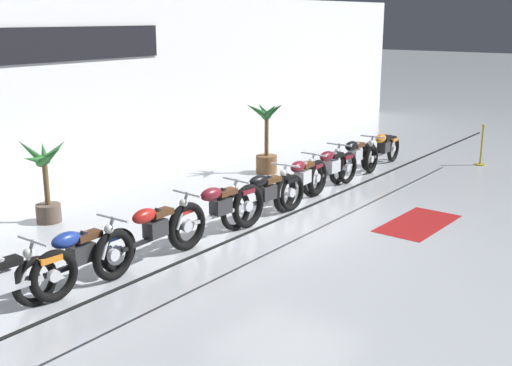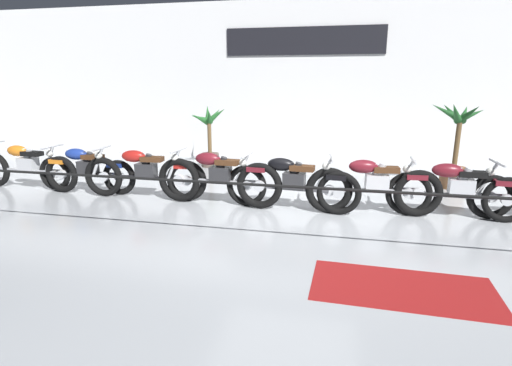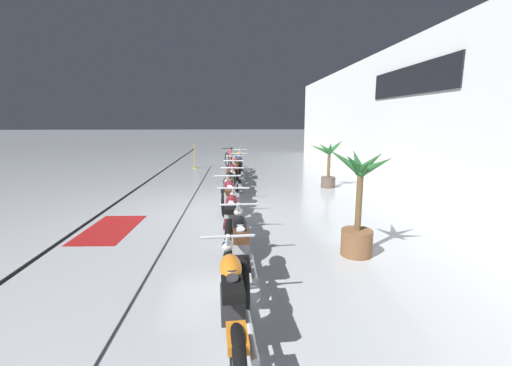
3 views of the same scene
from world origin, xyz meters
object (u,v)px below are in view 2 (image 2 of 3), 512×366
Objects in this scene: motorcycle_maroon_6 at (457,190)px; floor_banner at (403,288)px; stanchion_far_left at (157,187)px; potted_palm_left_of_row at (209,136)px; motorcycle_blue_1 at (86,170)px; motorcycle_red_2 at (144,174)px; motorcycle_maroon_3 at (218,178)px; motorcycle_maroon_5 at (373,187)px; motorcycle_black_4 at (291,183)px; motorcycle_orange_0 at (26,167)px; potted_palm_right_of_row at (455,150)px.

motorcycle_maroon_6 reaches higher than floor_banner.
motorcycle_maroon_6 is at bearing 23.95° from stanchion_far_left.
potted_palm_left_of_row is 4.96m from stanchion_far_left.
motorcycle_red_2 reaches higher than motorcycle_blue_1.
motorcycle_maroon_3 reaches higher than motorcycle_maroon_6.
motorcycle_maroon_6 is (1.28, 0.07, 0.00)m from motorcycle_maroon_5.
stanchion_far_left reaches higher than motorcycle_black_4.
motorcycle_blue_1 is (1.31, 0.03, -0.01)m from motorcycle_orange_0.
motorcycle_maroon_3 is 1.06× the size of motorcycle_maroon_5.
motorcycle_maroon_3 is 1.45× the size of potted_palm_left_of_row.
motorcycle_maroon_5 reaches higher than motorcycle_blue_1.
potted_palm_right_of_row is 0.13× the size of stanchion_far_left.
motorcycle_orange_0 is at bearing 160.91° from floor_banner.
potted_palm_left_of_row reaches higher than floor_banner.
motorcycle_maroon_5 is (1.34, 0.05, 0.00)m from motorcycle_black_4.
potted_palm_right_of_row is (5.56, -0.96, 0.02)m from potted_palm_left_of_row.
floor_banner is (5.59, -2.66, -0.45)m from motorcycle_blue_1.
motorcycle_red_2 is (1.31, -0.14, 0.02)m from motorcycle_blue_1.
motorcycle_blue_1 is 7.39m from potted_palm_right_of_row.
motorcycle_maroon_5 reaches higher than floor_banner.
motorcycle_orange_0 is at bearing 177.61° from motorcycle_red_2.
potted_palm_right_of_row is (4.36, 2.15, 0.30)m from motorcycle_maroon_3.
motorcycle_red_2 is at bearing 179.96° from motorcycle_maroon_6.
stanchion_far_left is at bearing -57.56° from motorcycle_red_2.
motorcycle_orange_0 is 8.67m from potted_palm_right_of_row.
motorcycle_maroon_5 reaches higher than motorcycle_black_4.
motorcycle_black_4 reaches higher than floor_banner.
motorcycle_maroon_6 is at bearing 1.24° from motorcycle_maroon_3.
potted_palm_right_of_row reaches higher than motorcycle_red_2.
floor_banner is at bearing -85.68° from motorcycle_maroon_5.
stanchion_far_left is (-0.28, -1.78, 0.28)m from motorcycle_maroon_3.
motorcycle_black_4 is at bearing -51.43° from potted_palm_left_of_row.
motorcycle_maroon_5 is 1.37× the size of potted_palm_left_of_row.
motorcycle_maroon_6 is at bearing 2.50° from motorcycle_black_4.
motorcycle_red_2 is (2.62, -0.11, 0.01)m from motorcycle_orange_0.
stanchion_far_left reaches higher than motorcycle_blue_1.
motorcycle_blue_1 is 3.29m from potted_palm_left_of_row.
motorcycle_red_2 is at bearing -6.23° from motorcycle_blue_1.
stanchion_far_left is (-1.57, -1.75, 0.29)m from motorcycle_black_4.
motorcycle_red_2 is at bearing 177.54° from motorcycle_black_4.
motorcycle_orange_0 reaches higher than floor_banner.
floor_banner is at bearing -20.84° from motorcycle_orange_0.
potted_palm_left_of_row is at bearing 149.46° from motorcycle_maroon_6.
motorcycle_red_2 reaches higher than motorcycle_orange_0.
motorcycle_maroon_3 is (4.09, -0.20, 0.02)m from motorcycle_orange_0.
floor_banner is (0.18, -2.45, -0.47)m from motorcycle_maroon_5.
motorcycle_black_4 is 2.37m from stanchion_far_left.
potted_palm_right_of_row is at bearing 26.24° from motorcycle_maroon_3.
motorcycle_maroon_6 is (8.00, -0.11, 0.01)m from motorcycle_orange_0.
motorcycle_black_4 is 1.34m from motorcycle_maroon_5.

